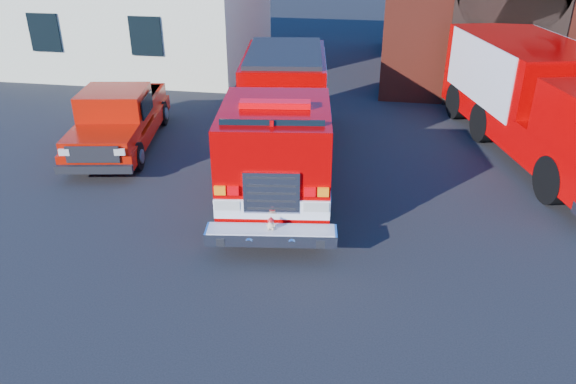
% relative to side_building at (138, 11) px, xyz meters
% --- Properties ---
extents(ground, '(100.00, 100.00, 0.00)m').
position_rel_side_building_xyz_m(ground, '(9.00, -13.00, -2.20)').
color(ground, black).
rests_on(ground, ground).
extents(parking_stripe_mid, '(0.12, 3.00, 0.01)m').
position_rel_side_building_xyz_m(parking_stripe_mid, '(15.50, -9.00, -2.20)').
color(parking_stripe_mid, '#E8BA0C').
rests_on(parking_stripe_mid, ground).
extents(parking_stripe_far, '(0.12, 3.00, 0.01)m').
position_rel_side_building_xyz_m(parking_stripe_far, '(15.50, -6.00, -2.20)').
color(parking_stripe_far, '#E8BA0C').
rests_on(parking_stripe_far, ground).
extents(side_building, '(10.20, 8.20, 4.35)m').
position_rel_side_building_xyz_m(side_building, '(0.00, 0.00, 0.00)').
color(side_building, '#EBE9C5').
rests_on(side_building, ground).
extents(fire_engine, '(3.51, 8.83, 2.65)m').
position_rel_side_building_xyz_m(fire_engine, '(8.15, -10.27, -0.83)').
color(fire_engine, black).
rests_on(fire_engine, ground).
extents(pickup_truck, '(2.79, 5.50, 1.72)m').
position_rel_side_building_xyz_m(pickup_truck, '(3.35, -9.51, -1.39)').
color(pickup_truck, black).
rests_on(pickup_truck, ground).
extents(secondary_truck, '(4.88, 9.09, 2.82)m').
position_rel_side_building_xyz_m(secondary_truck, '(14.93, -7.98, -0.67)').
color(secondary_truck, black).
rests_on(secondary_truck, ground).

